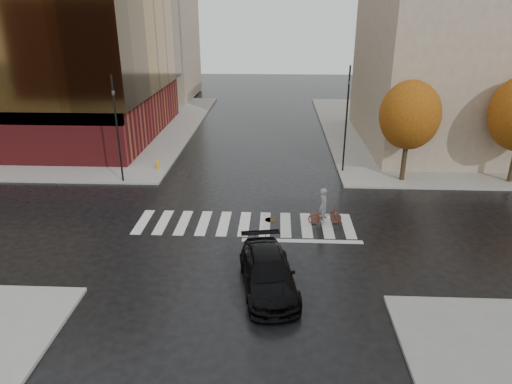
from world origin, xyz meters
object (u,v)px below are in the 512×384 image
(cyclist, at_px, (324,212))
(fire_hydrant, at_px, (158,164))
(traffic_light_ne, at_px, (347,113))
(sedan, at_px, (268,273))
(traffic_light_nw, at_px, (117,123))

(cyclist, relative_size, fire_hydrant, 3.05)
(cyclist, height_order, traffic_light_ne, traffic_light_ne)
(traffic_light_ne, bearing_deg, cyclist, 98.15)
(sedan, distance_m, traffic_light_ne, 15.66)
(traffic_light_ne, bearing_deg, sedan, 93.29)
(sedan, distance_m, cyclist, 6.81)
(traffic_light_ne, relative_size, fire_hydrant, 10.75)
(fire_hydrant, bearing_deg, cyclist, -36.16)
(cyclist, bearing_deg, traffic_light_nw, 61.49)
(traffic_light_ne, xyz_separation_m, fire_hydrant, (-12.99, -0.28, -3.70))
(cyclist, xyz_separation_m, fire_hydrant, (-10.94, 7.99, -0.18))
(cyclist, xyz_separation_m, traffic_light_nw, (-12.68, 5.57, 3.30))
(cyclist, bearing_deg, fire_hydrant, 49.05)
(cyclist, distance_m, traffic_light_nw, 14.24)
(traffic_light_nw, relative_size, traffic_light_ne, 0.95)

